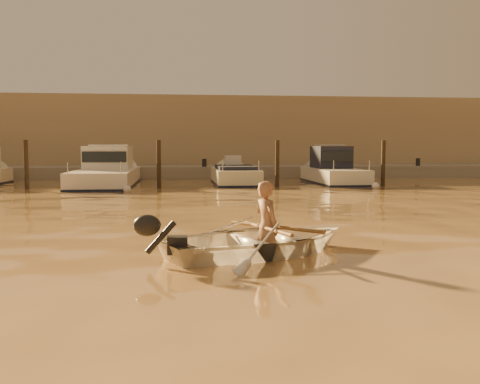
{
  "coord_description": "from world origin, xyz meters",
  "views": [
    {
      "loc": [
        0.56,
        -8.64,
        1.74
      ],
      "look_at": [
        1.91,
        2.82,
        0.75
      ],
      "focal_mm": 40.0,
      "sensor_mm": 36.0,
      "label": 1
    }
  ],
  "objects": [
    {
      "name": "ground_plane",
      "position": [
        0.0,
        0.0,
        0.0
      ],
      "size": [
        160.0,
        160.0,
        0.0
      ],
      "primitive_type": "plane",
      "color": "olive",
      "rests_on": "ground"
    },
    {
      "name": "dinghy",
      "position": [
        1.91,
        -0.18,
        0.22
      ],
      "size": [
        3.94,
        3.45,
        0.68
      ],
      "primitive_type": "imported",
      "rotation": [
        0.0,
        0.0,
        1.98
      ],
      "color": "white",
      "rests_on": "ground_plane"
    },
    {
      "name": "person",
      "position": [
        2.0,
        -0.14,
        0.44
      ],
      "size": [
        0.54,
        0.64,
        1.48
      ],
      "primitive_type": "imported",
      "rotation": [
        0.0,
        0.0,
        1.98
      ],
      "color": "#8D6046",
      "rests_on": "dinghy"
    },
    {
      "name": "outboard_motor",
      "position": [
        0.53,
        -0.77,
        0.28
      ],
      "size": [
        0.98,
        0.72,
        0.7
      ],
      "primitive_type": null,
      "rotation": [
        0.0,
        0.0,
        0.41
      ],
      "color": "black",
      "rests_on": "dinghy"
    },
    {
      "name": "oar_port",
      "position": [
        2.14,
        -0.08,
        0.42
      ],
      "size": [
        1.26,
        1.75,
        0.13
      ],
      "primitive_type": "cylinder",
      "rotation": [
        1.54,
        0.0,
        0.61
      ],
      "color": "brown",
      "rests_on": "dinghy"
    },
    {
      "name": "oar_starboard",
      "position": [
        1.95,
        -0.16,
        0.42
      ],
      "size": [
        0.54,
        2.06,
        0.13
      ],
      "primitive_type": "cylinder",
      "rotation": [
        1.54,
        0.0,
        0.23
      ],
      "color": "brown",
      "rests_on": "dinghy"
    },
    {
      "name": "moored_boat_2",
      "position": [
        -2.61,
        16.0,
        0.62
      ],
      "size": [
        2.5,
        8.29,
        1.75
      ],
      "primitive_type": null,
      "color": "white",
      "rests_on": "ground_plane"
    },
    {
      "name": "moored_boat_3",
      "position": [
        3.22,
        16.0,
        0.22
      ],
      "size": [
        1.92,
        5.59,
        0.95
      ],
      "primitive_type": null,
      "color": "beige",
      "rests_on": "ground_plane"
    },
    {
      "name": "moored_boat_4",
      "position": [
        7.95,
        16.0,
        0.62
      ],
      "size": [
        1.97,
        6.18,
        1.75
      ],
      "primitive_type": null,
      "color": "silver",
      "rests_on": "ground_plane"
    },
    {
      "name": "piling_1",
      "position": [
        -5.5,
        13.8,
        0.9
      ],
      "size": [
        0.18,
        0.18,
        2.2
      ],
      "primitive_type": "cylinder",
      "color": "#2D2319",
      "rests_on": "ground_plane"
    },
    {
      "name": "piling_2",
      "position": [
        -0.2,
        13.8,
        0.9
      ],
      "size": [
        0.18,
        0.18,
        2.2
      ],
      "primitive_type": "cylinder",
      "color": "#2D2319",
      "rests_on": "ground_plane"
    },
    {
      "name": "piling_3",
      "position": [
        4.8,
        13.8,
        0.9
      ],
      "size": [
        0.18,
        0.18,
        2.2
      ],
      "primitive_type": "cylinder",
      "color": "#2D2319",
      "rests_on": "ground_plane"
    },
    {
      "name": "piling_4",
      "position": [
        9.5,
        13.8,
        0.9
      ],
      "size": [
        0.18,
        0.18,
        2.2
      ],
      "primitive_type": "cylinder",
      "color": "#2D2319",
      "rests_on": "ground_plane"
    },
    {
      "name": "fender_c",
      "position": [
        -1.35,
        12.03,
        0.1
      ],
      "size": [
        0.3,
        0.3,
        0.3
      ],
      "primitive_type": "sphere",
      "color": "silver",
      "rests_on": "ground_plane"
    },
    {
      "name": "fender_d",
      "position": [
        3.91,
        13.82,
        0.1
      ],
      "size": [
        0.3,
        0.3,
        0.3
      ],
      "primitive_type": "sphere",
      "color": "#D65519",
      "rests_on": "ground_plane"
    },
    {
      "name": "fender_e",
      "position": [
        8.74,
        12.67,
        0.1
      ],
      "size": [
        0.3,
        0.3,
        0.3
      ],
      "primitive_type": "sphere",
      "color": "white",
      "rests_on": "ground_plane"
    },
    {
      "name": "quay",
      "position": [
        0.0,
        21.5,
        0.15
      ],
      "size": [
        52.0,
        4.0,
        1.0
      ],
      "primitive_type": "cube",
      "color": "gray",
      "rests_on": "ground_plane"
    },
    {
      "name": "waterfront_building",
      "position": [
        0.0,
        27.0,
        2.4
      ],
      "size": [
        46.0,
        7.0,
        4.8
      ],
      "primitive_type": "cube",
      "color": "#9E8466",
      "rests_on": "quay"
    }
  ]
}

